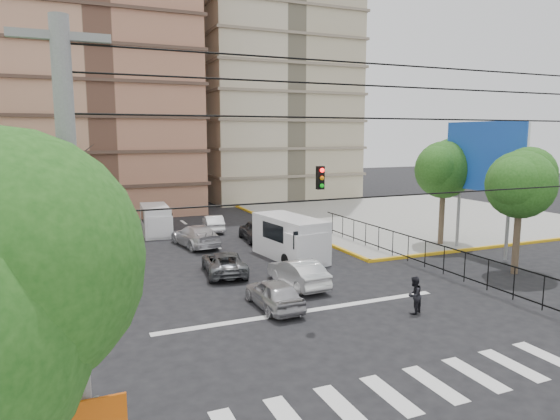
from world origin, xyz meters
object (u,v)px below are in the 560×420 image
traffic_light_nw (98,227)px  car_white_front_right (298,273)px  van_left_lane (156,221)px  pedestrian_crosswalk (414,295)px  van_right_lane (292,239)px  car_silver_front_left (274,293)px

traffic_light_nw → car_white_front_right: bearing=-19.8°
van_left_lane → pedestrian_crosswalk: size_ratio=3.07×
van_right_lane → car_silver_front_left: size_ratio=1.53×
pedestrian_crosswalk → van_left_lane: bearing=-99.5°
car_silver_front_left → pedestrian_crosswalk: pedestrian_crosswalk is taller
van_right_lane → van_left_lane: (-6.27, 10.87, -0.19)m
van_right_lane → van_left_lane: bearing=112.3°
van_right_lane → pedestrian_crosswalk: size_ratio=3.70×
van_left_lane → pedestrian_crosswalk: 22.47m
van_right_lane → van_left_lane: van_right_lane is taller
van_right_lane → car_silver_front_left: 8.65m
van_left_lane → car_silver_front_left: 18.48m
traffic_light_nw → van_right_lane: size_ratio=0.75×
traffic_light_nw → van_right_lane: bearing=9.3°
pedestrian_crosswalk → car_white_front_right: bearing=-90.2°
van_right_lane → car_white_front_right: (-1.98, -5.05, -0.55)m
traffic_light_nw → car_white_front_right: traffic_light_nw is taller
van_left_lane → pedestrian_crosswalk: (7.13, -21.31, -0.25)m
car_silver_front_left → van_left_lane: bearing=-84.7°
car_silver_front_left → pedestrian_crosswalk: bearing=149.4°
traffic_light_nw → van_left_lane: 13.69m
van_left_lane → car_white_front_right: van_left_lane is taller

